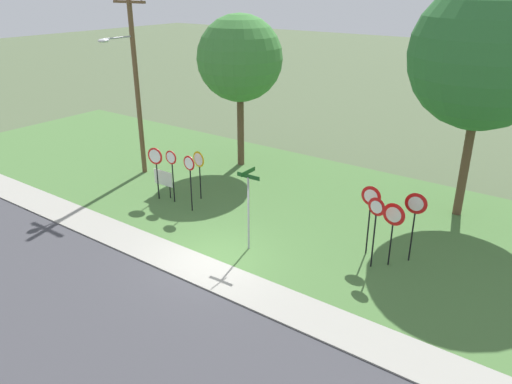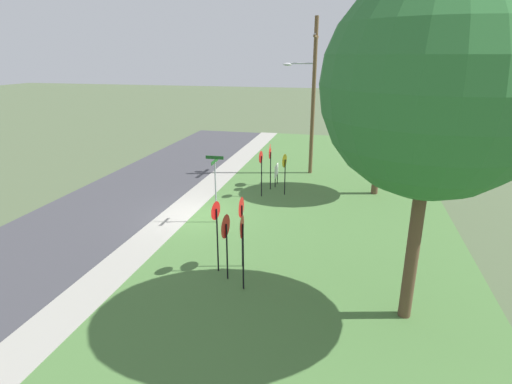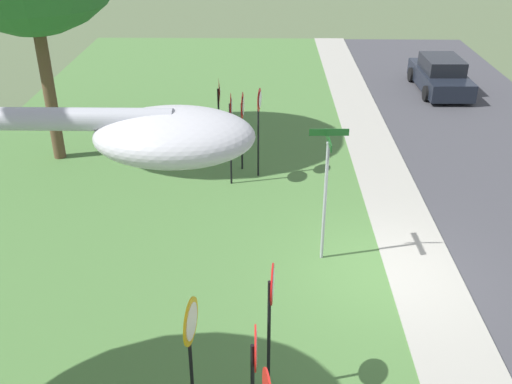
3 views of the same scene
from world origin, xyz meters
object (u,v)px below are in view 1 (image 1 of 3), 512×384
yield_sign_near_left (393,220)px  oak_tree_left (240,59)px  stop_sign_near_right (190,172)px  stop_sign_far_left (172,166)px  stop_sign_near_left (199,165)px  stop_sign_far_center (156,162)px  oak_tree_right (484,56)px  yield_sign_near_right (370,204)px  yield_sign_far_left (415,211)px  utility_pole (134,74)px  yield_sign_far_right (376,217)px  street_name_post (248,203)px  notice_board (163,179)px

yield_sign_near_left → oak_tree_left: (-10.61, 5.28, 3.86)m
stop_sign_near_right → stop_sign_far_left: bearing=173.7°
stop_sign_near_left → stop_sign_far_center: size_ratio=0.93×
stop_sign_near_left → oak_tree_left: (-1.40, 4.86, 3.96)m
stop_sign_far_left → oak_tree_right: oak_tree_right is taller
stop_sign_far_center → yield_sign_near_right: bearing=-3.9°
stop_sign_near_left → yield_sign_far_left: bearing=10.3°
stop_sign_near_left → utility_pole: bearing=179.1°
utility_pole → oak_tree_left: (3.34, 4.06, 0.53)m
stop_sign_far_left → yield_sign_far_right: size_ratio=0.93×
yield_sign_near_left → street_name_post: size_ratio=0.75×
yield_sign_near_left → yield_sign_near_right: (-0.97, 0.27, 0.23)m
yield_sign_near_left → notice_board: bearing=-174.9°
stop_sign_near_right → notice_board: 2.39m
yield_sign_near_left → yield_sign_far_right: bearing=-129.3°
street_name_post → oak_tree_right: 10.55m
stop_sign_far_center → yield_sign_far_right: (10.34, 0.22, 0.15)m
yield_sign_near_left → yield_sign_far_left: bearing=58.8°
oak_tree_left → oak_tree_right: 11.42m
utility_pole → notice_board: size_ratio=7.59×
yield_sign_near_right → stop_sign_near_right: bearing=-172.8°
stop_sign_near_right → notice_board: bearing=172.1°
yield_sign_far_left → utility_pole: 14.78m
stop_sign_far_center → notice_board: size_ratio=1.97×
utility_pole → oak_tree_left: utility_pole is taller
oak_tree_left → yield_sign_near_right: bearing=-27.5°
yield_sign_near_left → yield_sign_far_right: size_ratio=0.90×
stop_sign_near_right → utility_pole: utility_pole is taller
yield_sign_far_left → yield_sign_far_right: 1.50m
stop_sign_far_center → oak_tree_right: size_ratio=0.26×
utility_pole → stop_sign_far_center: bearing=-31.2°
stop_sign_far_center → yield_sign_near_right: yield_sign_near_right is taller
stop_sign_far_center → stop_sign_near_right: bearing=-11.1°
stop_sign_near_left → stop_sign_near_right: 1.31m
stop_sign_near_right → yield_sign_near_right: size_ratio=0.95×
stop_sign_far_center → yield_sign_far_left: yield_sign_far_left is taller
oak_tree_left → oak_tree_right: oak_tree_right is taller
notice_board → oak_tree_left: bearing=86.7°
stop_sign_near_left → yield_sign_near_right: bearing=7.6°
oak_tree_right → yield_sign_far_left: bearing=-93.1°
stop_sign_near_left → yield_sign_near_right: (8.24, -0.15, 0.33)m
yield_sign_near_right → yield_sign_far_left: bearing=15.8°
stop_sign_far_left → stop_sign_far_center: 0.84m
street_name_post → oak_tree_left: bearing=127.8°
stop_sign_far_center → utility_pole: (-3.17, 1.92, 3.30)m
street_name_post → yield_sign_far_left: bearing=25.6°
stop_sign_far_left → stop_sign_near_left: bearing=50.7°
stop_sign_far_left → yield_sign_near_left: size_ratio=1.03×
yield_sign_far_left → stop_sign_near_right: bearing=-176.6°
stop_sign_far_left → stop_sign_far_center: (-0.82, -0.17, 0.05)m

